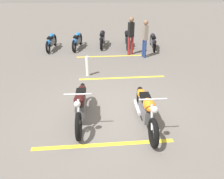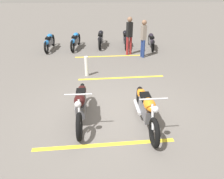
{
  "view_description": "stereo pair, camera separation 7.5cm",
  "coord_description": "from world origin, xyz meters",
  "px_view_note": "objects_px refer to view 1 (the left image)",
  "views": [
    {
      "loc": [
        -5.3,
        0.21,
        3.39
      ],
      "look_at": [
        0.19,
        0.0,
        0.65
      ],
      "focal_mm": 36.36,
      "sensor_mm": 36.0,
      "label": 1
    },
    {
      "loc": [
        -5.29,
        0.28,
        3.39
      ],
      "look_at": [
        0.19,
        0.0,
        0.65
      ],
      "focal_mm": 36.36,
      "sensor_mm": 36.0,
      "label": 2
    }
  ],
  "objects_px": {
    "bystander_near_row": "(131,34)",
    "bystander_secondary": "(145,37)",
    "motorcycle_dark_foreground": "(81,103)",
    "motorcycle_row_left": "(127,39)",
    "motorcycle_bright_foreground": "(146,108)",
    "motorcycle_row_center": "(102,38)",
    "motorcycle_row_far_left": "(153,41)",
    "bollard_post": "(87,66)",
    "motorcycle_row_far_right": "(51,42)",
    "motorcycle_row_right": "(77,40)"
  },
  "relations": [
    {
      "from": "motorcycle_dark_foreground",
      "to": "bystander_near_row",
      "type": "bearing_deg",
      "value": 160.1
    },
    {
      "from": "motorcycle_row_far_left",
      "to": "motorcycle_row_far_right",
      "type": "xyz_separation_m",
      "value": [
        0.02,
        5.26,
        0.02
      ]
    },
    {
      "from": "motorcycle_row_far_left",
      "to": "motorcycle_bright_foreground",
      "type": "bearing_deg",
      "value": 171.61
    },
    {
      "from": "motorcycle_dark_foreground",
      "to": "motorcycle_row_left",
      "type": "distance_m",
      "value": 7.11
    },
    {
      "from": "motorcycle_row_center",
      "to": "motorcycle_dark_foreground",
      "type": "bearing_deg",
      "value": 179.91
    },
    {
      "from": "motorcycle_bright_foreground",
      "to": "bystander_near_row",
      "type": "bearing_deg",
      "value": 175.42
    },
    {
      "from": "motorcycle_bright_foreground",
      "to": "motorcycle_row_right",
      "type": "xyz_separation_m",
      "value": [
        6.93,
        2.4,
        -0.04
      ]
    },
    {
      "from": "motorcycle_row_right",
      "to": "bystander_near_row",
      "type": "bearing_deg",
      "value": -105.7
    },
    {
      "from": "motorcycle_bright_foreground",
      "to": "motorcycle_row_far_left",
      "type": "xyz_separation_m",
      "value": [
        6.76,
        -1.55,
        -0.06
      ]
    },
    {
      "from": "motorcycle_row_far_left",
      "to": "bollard_post",
      "type": "relative_size",
      "value": 2.58
    },
    {
      "from": "motorcycle_row_far_right",
      "to": "bollard_post",
      "type": "xyz_separation_m",
      "value": [
        -3.53,
        -2.07,
        -0.04
      ]
    },
    {
      "from": "motorcycle_bright_foreground",
      "to": "bystander_near_row",
      "type": "distance_m",
      "value": 5.83
    },
    {
      "from": "bystander_secondary",
      "to": "bystander_near_row",
      "type": "bearing_deg",
      "value": -53.12
    },
    {
      "from": "motorcycle_row_far_right",
      "to": "bystander_secondary",
      "type": "distance_m",
      "value": 4.81
    },
    {
      "from": "motorcycle_dark_foreground",
      "to": "motorcycle_row_left",
      "type": "relative_size",
      "value": 1.04
    },
    {
      "from": "motorcycle_bright_foreground",
      "to": "motorcycle_row_center",
      "type": "distance_m",
      "value": 7.35
    },
    {
      "from": "motorcycle_row_far_left",
      "to": "bollard_post",
      "type": "xyz_separation_m",
      "value": [
        -3.51,
        3.19,
        -0.02
      ]
    },
    {
      "from": "motorcycle_row_left",
      "to": "motorcycle_row_center",
      "type": "relative_size",
      "value": 1.02
    },
    {
      "from": "motorcycle_row_left",
      "to": "motorcycle_row_far_right",
      "type": "xyz_separation_m",
      "value": [
        -0.37,
        3.95,
        -0.02
      ]
    },
    {
      "from": "motorcycle_dark_foreground",
      "to": "bystander_secondary",
      "type": "bearing_deg",
      "value": 152.99
    },
    {
      "from": "motorcycle_row_right",
      "to": "bollard_post",
      "type": "relative_size",
      "value": 2.71
    },
    {
      "from": "motorcycle_row_right",
      "to": "bystander_secondary",
      "type": "xyz_separation_m",
      "value": [
        -1.56,
        -3.26,
        0.53
      ]
    },
    {
      "from": "bystander_near_row",
      "to": "bystander_secondary",
      "type": "relative_size",
      "value": 1.04
    },
    {
      "from": "motorcycle_row_far_left",
      "to": "motorcycle_row_right",
      "type": "bearing_deg",
      "value": 92.03
    },
    {
      "from": "motorcycle_row_far_left",
      "to": "motorcycle_row_far_right",
      "type": "bearing_deg",
      "value": 94.27
    },
    {
      "from": "bystander_near_row",
      "to": "motorcycle_row_far_left",
      "type": "bearing_deg",
      "value": -75.9
    },
    {
      "from": "bystander_secondary",
      "to": "motorcycle_row_left",
      "type": "bearing_deg",
      "value": -87.87
    },
    {
      "from": "motorcycle_row_far_right",
      "to": "motorcycle_dark_foreground",
      "type": "bearing_deg",
      "value": -160.08
    },
    {
      "from": "motorcycle_row_left",
      "to": "motorcycle_row_center",
      "type": "height_order",
      "value": "motorcycle_row_left"
    },
    {
      "from": "motorcycle_row_far_right",
      "to": "motorcycle_bright_foreground",
      "type": "bearing_deg",
      "value": -149.13
    },
    {
      "from": "motorcycle_row_center",
      "to": "bystander_secondary",
      "type": "distance_m",
      "value": 2.76
    },
    {
      "from": "motorcycle_dark_foreground",
      "to": "motorcycle_row_center",
      "type": "relative_size",
      "value": 1.06
    },
    {
      "from": "motorcycle_row_far_right",
      "to": "bystander_near_row",
      "type": "height_order",
      "value": "bystander_near_row"
    },
    {
      "from": "motorcycle_dark_foreground",
      "to": "bollard_post",
      "type": "xyz_separation_m",
      "value": [
        2.96,
        0.0,
        -0.08
      ]
    },
    {
      "from": "motorcycle_row_right",
      "to": "motorcycle_dark_foreground",
      "type": "bearing_deg",
      "value": -166.14
    },
    {
      "from": "motorcycle_bright_foreground",
      "to": "bystander_near_row",
      "type": "relative_size",
      "value": 1.27
    },
    {
      "from": "bystander_near_row",
      "to": "bystander_secondary",
      "type": "distance_m",
      "value": 0.73
    },
    {
      "from": "bystander_secondary",
      "to": "motorcycle_row_center",
      "type": "bearing_deg",
      "value": -61.45
    },
    {
      "from": "motorcycle_row_far_right",
      "to": "bystander_secondary",
      "type": "xyz_separation_m",
      "value": [
        -1.41,
        -4.57,
        0.53
      ]
    },
    {
      "from": "motorcycle_row_far_left",
      "to": "motorcycle_row_center",
      "type": "xyz_separation_m",
      "value": [
        0.51,
        2.63,
        0.03
      ]
    },
    {
      "from": "motorcycle_bright_foreground",
      "to": "motorcycle_row_center",
      "type": "relative_size",
      "value": 1.06
    },
    {
      "from": "bystander_secondary",
      "to": "motorcycle_bright_foreground",
      "type": "bearing_deg",
      "value": 63.88
    },
    {
      "from": "motorcycle_bright_foreground",
      "to": "bollard_post",
      "type": "height_order",
      "value": "motorcycle_bright_foreground"
    },
    {
      "from": "motorcycle_dark_foreground",
      "to": "bystander_secondary",
      "type": "xyz_separation_m",
      "value": [
        5.07,
        -2.5,
        0.48
      ]
    },
    {
      "from": "motorcycle_row_left",
      "to": "bystander_near_row",
      "type": "relative_size",
      "value": 1.22
    },
    {
      "from": "motorcycle_row_left",
      "to": "motorcycle_row_center",
      "type": "xyz_separation_m",
      "value": [
        0.11,
        1.32,
        -0.01
      ]
    },
    {
      "from": "motorcycle_bright_foreground",
      "to": "motorcycle_row_far_right",
      "type": "xyz_separation_m",
      "value": [
        6.79,
        3.71,
        -0.05
      ]
    },
    {
      "from": "motorcycle_row_center",
      "to": "bollard_post",
      "type": "xyz_separation_m",
      "value": [
        -4.02,
        0.56,
        -0.06
      ]
    },
    {
      "from": "motorcycle_bright_foreground",
      "to": "motorcycle_dark_foreground",
      "type": "bearing_deg",
      "value": -102.24
    },
    {
      "from": "motorcycle_row_far_left",
      "to": "bystander_near_row",
      "type": "distance_m",
      "value": 1.71
    }
  ]
}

